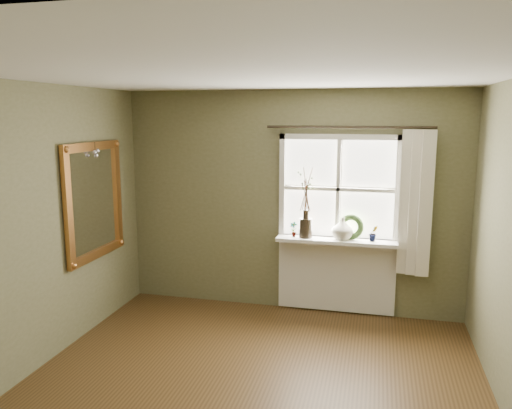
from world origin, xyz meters
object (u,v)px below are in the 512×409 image
object	(u,v)px
dark_jug	(306,228)
wreath	(351,230)
cream_vase	(342,228)
gilt_mirror	(94,200)

from	to	relation	value
dark_jug	wreath	world-z (taller)	wreath
dark_jug	wreath	size ratio (longest dim) A/B	0.77
cream_vase	gilt_mirror	xyz separation A→B (m)	(-2.58, -0.87, 0.36)
cream_vase	wreath	distance (m)	0.10
dark_jug	cream_vase	distance (m)	0.42
cream_vase	gilt_mirror	bearing A→B (deg)	-161.34
gilt_mirror	dark_jug	bearing A→B (deg)	21.96
wreath	dark_jug	bearing A→B (deg)	-170.03
dark_jug	cream_vase	xyz separation A→B (m)	(0.42, 0.00, 0.02)
gilt_mirror	wreath	bearing A→B (deg)	18.84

